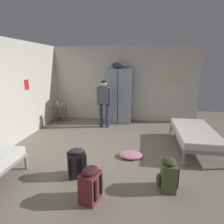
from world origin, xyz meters
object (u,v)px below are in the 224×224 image
at_px(person_traveler, 104,99).
at_px(water_bottle, 58,103).
at_px(bed_right, 195,133).
at_px(clothes_pile_pink, 130,155).
at_px(lotion_bottle, 61,104).
at_px(locker_bank, 119,95).
at_px(backpack_black, 77,163).
at_px(shelf_unit, 60,112).
at_px(backpack_olive, 168,175).
at_px(backpack_maroon, 90,185).

relative_size(person_traveler, water_bottle, 7.04).
distance_m(bed_right, clothes_pile_pink, 1.69).
relative_size(bed_right, lotion_bottle, 11.18).
distance_m(locker_bank, backpack_black, 3.60).
distance_m(shelf_unit, clothes_pile_pink, 3.60).
xyz_separation_m(shelf_unit, lotion_bottle, (0.07, -0.04, 0.30)).
bearing_deg(backpack_black, person_traveler, 90.96).
bearing_deg(backpack_olive, clothes_pile_pink, 122.84).
bearing_deg(person_traveler, backpack_olive, -61.40).
bearing_deg(backpack_olive, locker_bank, 108.94).
height_order(shelf_unit, person_traveler, person_traveler).
relative_size(bed_right, backpack_black, 3.45).
distance_m(person_traveler, water_bottle, 1.84).
bearing_deg(locker_bank, clothes_pile_pink, -77.37).
relative_size(water_bottle, clothes_pile_pink, 0.41).
height_order(person_traveler, clothes_pile_pink, person_traveler).
distance_m(person_traveler, backpack_olive, 3.49).
distance_m(shelf_unit, lotion_bottle, 0.31).
xyz_separation_m(person_traveler, backpack_maroon, (0.45, -3.47, -0.65)).
bearing_deg(locker_bank, backpack_maroon, -89.11).
height_order(lotion_bottle, backpack_maroon, lotion_bottle).
xyz_separation_m(shelf_unit, person_traveler, (1.68, -0.42, 0.57)).
distance_m(shelf_unit, water_bottle, 0.33).
relative_size(shelf_unit, backpack_olive, 1.04).
height_order(locker_bank, water_bottle, locker_bank).
relative_size(person_traveler, backpack_olive, 2.75).
distance_m(backpack_maroon, clothes_pile_pink, 1.59).
distance_m(water_bottle, backpack_maroon, 4.51).
distance_m(bed_right, lotion_bottle, 4.43).
bearing_deg(bed_right, person_traveler, 152.64).
height_order(water_bottle, clothes_pile_pink, water_bottle).
distance_m(lotion_bottle, backpack_maroon, 4.39).
bearing_deg(locker_bank, backpack_olive, -71.06).
bearing_deg(clothes_pile_pink, person_traveler, 116.25).
distance_m(lotion_bottle, backpack_black, 3.68).
relative_size(locker_bank, backpack_maroon, 3.76).
height_order(person_traveler, backpack_olive, person_traveler).
distance_m(shelf_unit, backpack_olive, 4.78).
bearing_deg(bed_right, lotion_bottle, 157.89).
bearing_deg(clothes_pile_pink, locker_bank, 102.63).
xyz_separation_m(person_traveler, backpack_olive, (1.64, -3.01, -0.65)).
bearing_deg(shelf_unit, bed_right, -22.24).
bearing_deg(shelf_unit, lotion_bottle, -29.74).
bearing_deg(water_bottle, bed_right, -22.09).
distance_m(bed_right, water_bottle, 4.59).
height_order(shelf_unit, water_bottle, water_bottle).
xyz_separation_m(backpack_olive, clothes_pile_pink, (-0.67, 1.03, -0.21)).
height_order(locker_bank, backpack_olive, locker_bank).
height_order(bed_right, backpack_maroon, backpack_maroon).
distance_m(person_traveler, lotion_bottle, 1.68).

